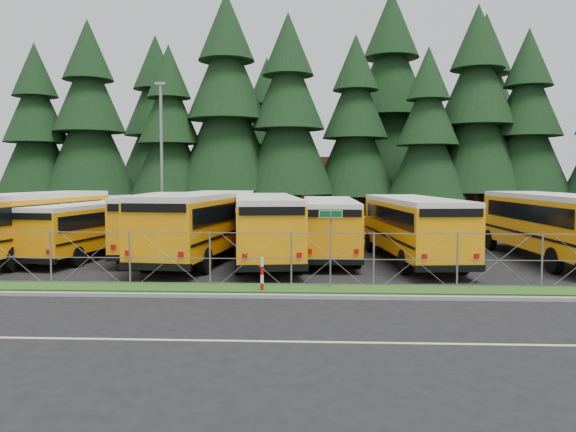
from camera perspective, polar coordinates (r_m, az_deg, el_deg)
The scene contains 30 objects.
ground at distance 21.70m, azimuth 3.10°, elevation -6.61°, with size 120.00×120.00×0.00m, color black.
curb at distance 18.65m, azimuth 3.17°, elevation -8.19°, with size 50.00×0.25×0.12m, color gray.
grass_verge at distance 20.03m, azimuth 3.14°, elevation -7.42°, with size 50.00×1.40×0.06m, color #1B4D16.
road_lane_line at distance 13.91m, azimuth 3.33°, elevation -12.66°, with size 50.00×0.12×0.01m, color beige.
chainlink_fence at distance 20.55m, azimuth 3.13°, elevation -4.38°, with size 44.00×0.10×2.00m, color gray, non-canonical shape.
brick_building at distance 61.64m, azimuth 8.46°, elevation 3.03°, with size 22.00×10.00×6.00m, color brown.
bus_0 at distance 29.78m, azimuth -24.29°, elevation -0.95°, with size 2.89×12.25×3.21m, color orange, non-canonical shape.
bus_1 at distance 29.54m, azimuth -19.52°, elevation -1.36°, with size 2.44×10.32×2.70m, color orange, non-canonical shape.
bus_2 at distance 29.64m, azimuth -12.54°, elevation -0.83°, with size 2.79×11.81×3.10m, color orange, non-canonical shape.
bus_3 at distance 26.93m, azimuth -8.70°, elevation -1.11°, with size 2.91×12.35×3.24m, color orange, non-canonical shape.
bus_4 at distance 26.35m, azimuth -2.35°, elevation -1.31°, with size 2.80×11.87×3.11m, color orange, non-canonical shape.
bus_5 at distance 27.81m, azimuth 4.18°, elevation -1.27°, with size 2.60×11.02×2.89m, color orange, non-canonical shape.
bus_6 at distance 26.80m, azimuth 12.45°, elevation -1.39°, with size 2.74×11.59×3.04m, color orange, non-canonical shape.
bus_east at distance 29.25m, azimuth 24.83°, elevation -1.06°, with size 2.89×12.24×3.21m, color orange, non-canonical shape.
street_sign at distance 19.99m, azimuth 4.35°, elevation -1.64°, with size 0.84×0.55×2.81m.
striped_bollard at distance 19.59m, azimuth -2.66°, elevation -5.98°, with size 0.11×0.11×1.20m, color #B20C0C.
light_standard at distance 37.94m, azimuth -12.71°, elevation 6.18°, with size 0.70×0.35×10.14m.
conifer_0 at distance 52.08m, azimuth -24.19°, elevation 7.60°, with size 6.86×6.86×15.17m, color black, non-canonical shape.
conifer_1 at distance 50.55m, azimuth -19.53°, elevation 8.95°, with size 7.74×7.74×17.11m, color black, non-canonical shape.
conifer_2 at distance 48.30m, azimuth -11.95°, elevation 8.04°, with size 6.75×6.75×14.94m, color black, non-canonical shape.
conifer_3 at distance 48.41m, azimuth -6.23°, elevation 10.77°, with size 8.79×8.79×19.44m, color black, non-canonical shape.
conifer_4 at distance 47.46m, azimuth 0.01°, elevation 9.79°, with size 7.94×7.94×17.57m, color black, non-canonical shape.
conifer_5 at distance 48.90m, azimuth 6.85°, elevation 8.73°, with size 7.28×7.28×16.10m, color black, non-canonical shape.
conifer_6 at distance 47.27m, azimuth 13.98°, elevation 7.82°, with size 6.55×6.55×14.48m, color black, non-canonical shape.
conifer_7 at distance 50.19m, azimuth 18.59°, elevation 9.70°, with size 8.28×8.28×18.31m, color black, non-canonical shape.
conifer_8 at distance 51.04m, azimuth 23.09°, elevation 8.31°, with size 7.33×7.33×16.22m, color black, non-canonical shape.
conifer_10 at distance 56.61m, azimuth -13.22°, elevation 8.78°, with size 7.97×7.97×17.63m, color black, non-canonical shape.
conifer_11 at distance 55.70m, azimuth -2.14°, elevation 7.94°, with size 7.08×7.08×15.66m, color black, non-canonical shape.
conifer_12 at distance 55.00m, azimuth 10.36°, elevation 11.00°, with size 9.73×9.73×21.52m, color black, non-canonical shape.
conifer_13 at distance 56.75m, azimuth 19.32°, elevation 9.47°, with size 8.71×8.71×19.26m, color black, non-canonical shape.
Camera 1 is at (-0.16, -21.33, 3.99)m, focal length 35.00 mm.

